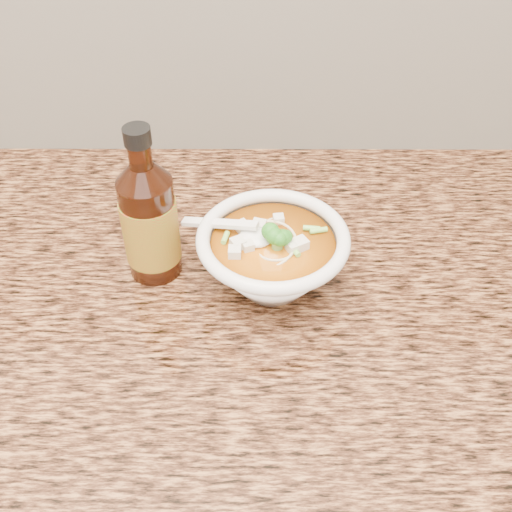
{
  "coord_description": "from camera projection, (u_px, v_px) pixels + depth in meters",
  "views": [
    {
      "loc": [
        0.18,
        1.12,
        1.47
      ],
      "look_at": [
        0.18,
        1.68,
        0.95
      ],
      "focal_mm": 45.0,
      "sensor_mm": 36.0,
      "label": 1
    }
  ],
  "objects": [
    {
      "name": "cabinet",
      "position": [
        155.0,
        475.0,
        1.12
      ],
      "size": [
        4.0,
        0.65,
        0.86
      ],
      "primitive_type": "cube",
      "color": "#321D0F",
      "rests_on": "ground"
    },
    {
      "name": "counter_slab",
      "position": [
        116.0,
        297.0,
        0.81
      ],
      "size": [
        4.0,
        0.68,
        0.04
      ],
      "primitive_type": "cube",
      "color": "#9D6739",
      "rests_on": "cabinet"
    },
    {
      "name": "soup_bowl",
      "position": [
        272.0,
        259.0,
        0.77
      ],
      "size": [
        0.2,
        0.18,
        0.1
      ],
      "rotation": [
        0.0,
        0.0,
        0.32
      ],
      "color": "white",
      "rests_on": "counter_slab"
    },
    {
      "name": "hot_sauce_bottle",
      "position": [
        150.0,
        221.0,
        0.77
      ],
      "size": [
        0.07,
        0.07,
        0.21
      ],
      "rotation": [
        0.0,
        0.0,
        0.09
      ],
      "color": "#3D1608",
      "rests_on": "counter_slab"
    }
  ]
}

